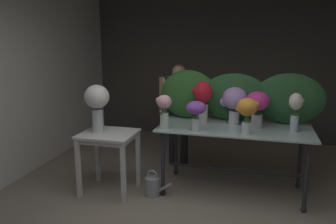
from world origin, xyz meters
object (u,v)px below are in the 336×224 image
vase_lilac_carnations (234,101)px  vase_crimson_anemones (203,99)px  vase_sunset_peonies (247,110)px  vase_magenta_freesia (257,105)px  vase_ivory_roses (296,109)px  vase_blush_hydrangea (164,109)px  vase_violet_tulips (196,111)px  vase_white_roses_tall (97,102)px  watering_can (153,186)px  florist (179,104)px  side_table_white (109,141)px  display_table_glass (234,137)px

vase_lilac_carnations → vase_crimson_anemones: bearing=-171.8°
vase_sunset_peonies → vase_magenta_freesia: (0.11, 0.31, 0.01)m
vase_ivory_roses → vase_blush_hydrangea: 1.55m
vase_violet_tulips → vase_ivory_roses: vase_ivory_roses is taller
vase_violet_tulips → vase_blush_hydrangea: (-0.39, -0.01, 0.01)m
vase_magenta_freesia → vase_white_roses_tall: vase_white_roses_tall is taller
watering_can → vase_ivory_roses: bearing=12.6°
vase_ivory_roses → vase_white_roses_tall: 2.39m
vase_violet_tulips → vase_lilac_carnations: size_ratio=0.75×
florist → vase_ivory_roses: florist is taller
watering_can → vase_blush_hydrangea: bearing=35.6°
florist → vase_violet_tulips: size_ratio=4.36×
side_table_white → vase_white_roses_tall: bearing=-179.9°
display_table_glass → side_table_white: (-1.53, -0.40, -0.05)m
vase_magenta_freesia → vase_crimson_anemones: vase_crimson_anemones is taller
vase_violet_tulips → vase_lilac_carnations: (0.41, 0.44, 0.06)m
display_table_glass → vase_crimson_anemones: vase_crimson_anemones is taller
vase_violet_tulips → watering_can: vase_violet_tulips is taller
florist → vase_ivory_roses: bearing=-25.4°
display_table_glass → vase_white_roses_tall: bearing=-166.4°
side_table_white → vase_lilac_carnations: bearing=20.2°
display_table_glass → vase_crimson_anemones: 0.63m
florist → vase_white_roses_tall: 1.39m
vase_violet_tulips → watering_can: (-0.51, -0.10, -0.97)m
vase_sunset_peonies → vase_magenta_freesia: size_ratio=0.93×
side_table_white → vase_violet_tulips: vase_violet_tulips is taller
vase_lilac_carnations → vase_blush_hydrangea: vase_lilac_carnations is taller
vase_blush_hydrangea → vase_crimson_anemones: 0.57m
vase_lilac_carnations → vase_ivory_roses: bearing=-13.5°
side_table_white → vase_sunset_peonies: (1.68, 0.12, 0.47)m
vase_white_roses_tall → side_table_white: bearing=0.1°
watering_can → vase_magenta_freesia: bearing=19.0°
vase_violet_tulips → vase_blush_hydrangea: vase_blush_hydrangea is taller
florist → vase_white_roses_tall: florist is taller
vase_sunset_peonies → vase_white_roses_tall: 1.82m
vase_sunset_peonies → vase_lilac_carnations: vase_lilac_carnations is taller
florist → watering_can: florist is taller
vase_violet_tulips → vase_crimson_anemones: (0.01, 0.38, 0.08)m
vase_violet_tulips → vase_lilac_carnations: vase_lilac_carnations is taller
vase_sunset_peonies → vase_lilac_carnations: size_ratio=0.89×
vase_violet_tulips → vase_white_roses_tall: (-1.22, -0.11, 0.07)m
vase_magenta_freesia → vase_blush_hydrangea: 1.13m
side_table_white → vase_blush_hydrangea: bearing=8.2°
vase_blush_hydrangea → vase_white_roses_tall: bearing=-173.1°
vase_crimson_anemones → florist: bearing=126.2°
vase_violet_tulips → vase_magenta_freesia: bearing=24.4°
display_table_glass → florist: florist is taller
vase_magenta_freesia → vase_lilac_carnations: bearing=156.2°
vase_sunset_peonies → vase_lilac_carnations: (-0.18, 0.44, 0.02)m
vase_blush_hydrangea → watering_can: (-0.12, -0.09, -0.99)m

